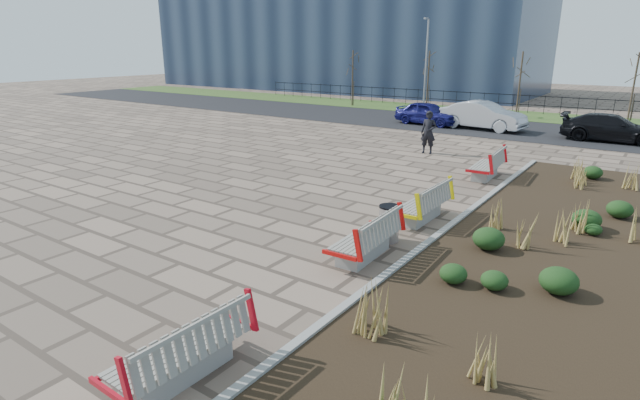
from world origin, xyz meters
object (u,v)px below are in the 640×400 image
Objects in this scene: bench_d at (486,164)px; car_black at (611,128)px; bench_a at (177,346)px; bench_c at (421,202)px; pedestrian at (428,132)px; car_blue at (428,113)px; car_silver at (483,115)px; lamp_west at (426,66)px; bench_b at (364,236)px; litter_bin at (389,224)px.

car_black is at bearing 71.53° from bench_d.
bench_c is at bearing 91.55° from bench_a.
pedestrian is (-3.29, 16.01, 0.39)m from bench_a.
car_blue is at bearing 113.48° from bench_c.
car_silver is 0.75× the size of lamp_west.
bench_a is 13.29m from bench_d.
lamp_west is at bearing 109.07° from bench_a.
bench_b is 19.56m from car_blue.
car_silver reaches higher than bench_b.
litter_bin is 0.47× the size of pedestrian.
litter_bin is at bearing -152.64° from car_blue.
car_silver is at bearing 86.71° from car_black.
car_black is at bearing -23.23° from lamp_west.
car_silver is (-3.39, 23.57, 0.26)m from bench_a.
litter_bin is at bearing 168.68° from car_black.
bench_a is at bearing -157.76° from car_blue.
car_silver reaches higher than bench_a.
pedestrian is 0.40× the size of car_black.
bench_b reaches higher than litter_bin.
bench_a is at bearing -89.27° from bench_c.
bench_d reaches higher than litter_bin.
bench_c is at bearing 87.62° from bench_b.
litter_bin is (-0.00, 6.16, -0.08)m from bench_a.
bench_b is 0.48× the size of car_black.
litter_bin is 0.22× the size of car_blue.
car_silver is at bearing 102.94° from bench_c.
pedestrian reaches higher than bench_c.
bench_b is 2.92m from bench_c.
bench_c is at bearing 167.69° from car_black.
bench_b is 0.47× the size of car_silver.
pedestrian is at bearing -65.45° from lamp_west.
bench_d is at bearing 162.62° from car_black.
bench_a is 24.32m from car_blue.
car_black reaches higher than bench_d.
car_blue reaches higher than bench_c.
lamp_west is (-9.00, 20.59, 2.54)m from bench_c.
pedestrian is at bearing -172.89° from car_silver.
litter_bin is 0.14× the size of lamp_west.
car_silver is 6.13m from car_black.
bench_c is at bearing -75.22° from pedestrian.
car_blue is at bearing 106.10° from pedestrian.
pedestrian is 9.59m from car_black.
pedestrian is at bearing 136.95° from bench_d.
bench_a is 0.48× the size of car_black.
litter_bin is (-0.00, 1.17, -0.08)m from bench_b.
car_silver is at bearing 99.73° from bench_a.
bench_a and bench_c have the same top height.
bench_c is at bearing 89.97° from litter_bin.
bench_b is at bearing -93.42° from bench_d.
lamp_west reaches higher than bench_d.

